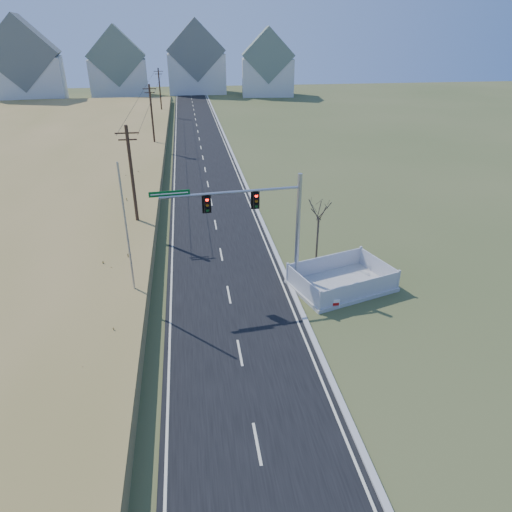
{
  "coord_description": "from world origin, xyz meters",
  "views": [
    {
      "loc": [
        -2.07,
        -21.29,
        15.37
      ],
      "look_at": [
        1.57,
        2.63,
        3.4
      ],
      "focal_mm": 32.0,
      "sensor_mm": 36.0,
      "label": 1
    }
  ],
  "objects_px": {
    "flagpole": "(130,254)",
    "traffic_signal_mast": "(270,221)",
    "fence_enclosure": "(341,283)",
    "bare_tree": "(319,209)",
    "open_sign": "(336,304)"
  },
  "relations": [
    {
      "from": "flagpole",
      "to": "open_sign",
      "type": "bearing_deg",
      "value": -10.05
    },
    {
      "from": "fence_enclosure",
      "to": "open_sign",
      "type": "distance_m",
      "value": 2.78
    },
    {
      "from": "bare_tree",
      "to": "flagpole",
      "type": "bearing_deg",
      "value": -159.79
    },
    {
      "from": "bare_tree",
      "to": "traffic_signal_mast",
      "type": "bearing_deg",
      "value": -142.18
    },
    {
      "from": "open_sign",
      "to": "bare_tree",
      "type": "height_order",
      "value": "bare_tree"
    },
    {
      "from": "open_sign",
      "to": "flagpole",
      "type": "distance_m",
      "value": 12.74
    },
    {
      "from": "traffic_signal_mast",
      "to": "flagpole",
      "type": "distance_m",
      "value": 8.79
    },
    {
      "from": "open_sign",
      "to": "flagpole",
      "type": "bearing_deg",
      "value": 169.81
    },
    {
      "from": "traffic_signal_mast",
      "to": "open_sign",
      "type": "height_order",
      "value": "traffic_signal_mast"
    },
    {
      "from": "fence_enclosure",
      "to": "bare_tree",
      "type": "xyz_separation_m",
      "value": [
        -0.52,
        4.34,
        3.69
      ]
    },
    {
      "from": "flagpole",
      "to": "bare_tree",
      "type": "xyz_separation_m",
      "value": [
        12.79,
        4.71,
        0.35
      ]
    },
    {
      "from": "traffic_signal_mast",
      "to": "flagpole",
      "type": "height_order",
      "value": "flagpole"
    },
    {
      "from": "traffic_signal_mast",
      "to": "fence_enclosure",
      "type": "distance_m",
      "value": 6.47
    },
    {
      "from": "flagpole",
      "to": "traffic_signal_mast",
      "type": "bearing_deg",
      "value": 9.65
    },
    {
      "from": "traffic_signal_mast",
      "to": "fence_enclosure",
      "type": "xyz_separation_m",
      "value": [
        4.7,
        -1.09,
        -4.32
      ]
    }
  ]
}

